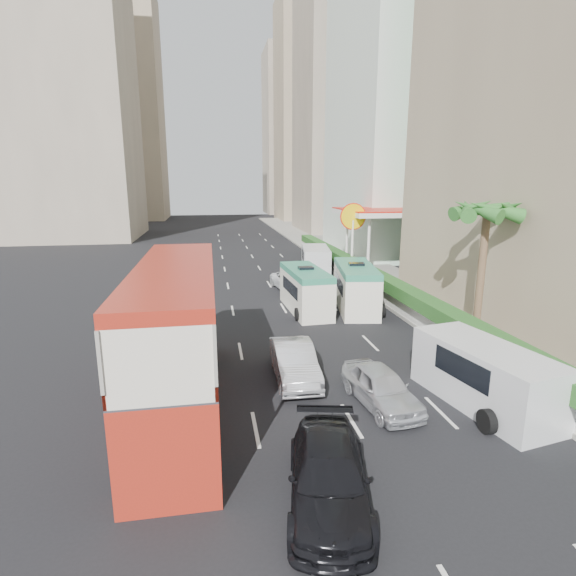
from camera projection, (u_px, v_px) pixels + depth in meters
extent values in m
plane|color=black|center=(345.00, 393.00, 16.92)|extent=(200.00, 200.00, 0.00)
cube|color=#A92517|center=(179.00, 338.00, 15.35)|extent=(2.50, 11.00, 5.06)
imported|color=silver|center=(294.00, 379.00, 18.14)|extent=(1.65, 4.48, 1.47)
imported|color=silver|center=(380.00, 405.00, 15.99)|extent=(2.11, 4.20, 1.37)
imported|color=black|center=(328.00, 500.00, 11.18)|extent=(2.89, 5.10, 1.39)
imported|color=silver|center=(291.00, 290.00, 33.33)|extent=(2.80, 4.89, 1.29)
cube|color=silver|center=(306.00, 290.00, 27.56)|extent=(2.27, 5.99, 2.62)
cube|color=silver|center=(356.00, 287.00, 27.97)|extent=(3.12, 6.52, 2.77)
cube|color=silver|center=(485.00, 376.00, 15.80)|extent=(3.13, 5.76, 2.18)
cube|color=silver|center=(316.00, 260.00, 39.52)|extent=(3.08, 5.84, 2.22)
cube|color=#99968C|center=(359.00, 266.00, 42.39)|extent=(6.00, 120.00, 0.18)
cube|color=silver|center=(372.00, 287.00, 31.23)|extent=(0.30, 44.00, 1.00)
cube|color=#2D6626|center=(373.00, 275.00, 31.04)|extent=(1.10, 44.00, 0.70)
cylinder|color=brown|center=(481.00, 277.00, 21.29)|extent=(0.36, 0.36, 6.40)
cube|color=silver|center=(378.00, 240.00, 40.03)|extent=(6.50, 8.00, 5.50)
cube|color=tan|center=(352.00, 69.00, 69.88)|extent=(16.00, 16.00, 50.00)
cube|color=tan|center=(311.00, 113.00, 93.42)|extent=(14.00, 14.00, 44.00)
cube|color=tan|center=(292.00, 134.00, 114.98)|extent=(14.00, 14.00, 40.00)
cube|color=tan|center=(56.00, 42.00, 59.77)|extent=(18.00, 18.00, 52.00)
cube|color=tan|center=(122.00, 109.00, 94.36)|extent=(16.00, 16.00, 46.00)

